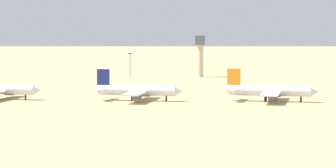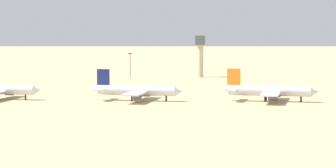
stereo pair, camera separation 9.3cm
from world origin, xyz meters
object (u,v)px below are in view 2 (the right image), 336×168
Objects in this scene: parked_jet_orange_4 at (268,91)px; light_pole_mid at (130,63)px; control_tower at (200,52)px; parked_jet_navy_3 at (136,91)px.

parked_jet_orange_4 is 137.83m from light_pole_mid.
parked_jet_orange_4 is 133.38m from control_tower.
parked_jet_navy_3 is 2.67× the size of light_pole_mid.
parked_jet_orange_4 is at bearing -75.77° from control_tower.
control_tower is (-32.71, 128.96, 9.45)m from parked_jet_orange_4.
parked_jet_navy_3 is 0.97× the size of parked_jet_orange_4.
control_tower is at bearing 14.89° from light_pole_mid.
light_pole_mid is (-68.82, 119.36, 3.81)m from parked_jet_orange_4.
light_pole_mid reaches higher than parked_jet_orange_4.
light_pole_mid is at bearing 105.16° from parked_jet_navy_3.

